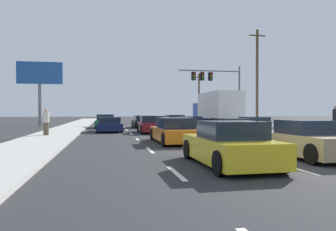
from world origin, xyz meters
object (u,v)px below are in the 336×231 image
car_maroon (152,125)px  pedestrian_near_corner (336,121)px  car_white (254,127)px  pedestrian_mid_block (46,122)px  box_truck (216,108)px  utility_pole_mid (257,77)px  car_green (105,122)px  car_black (143,122)px  car_silver (175,121)px  utility_pole_far (199,96)px  car_red (189,124)px  car_tan (306,141)px  car_gray (229,130)px  car_navy (109,125)px  car_orange (175,131)px  roadside_billboard (40,79)px  car_yellow (229,145)px  traffic_signal_mast (212,80)px

car_maroon → pedestrian_near_corner: 12.33m
car_white → pedestrian_mid_block: size_ratio=2.61×
box_truck → pedestrian_mid_block: size_ratio=4.89×
car_white → car_maroon: bearing=153.3°
utility_pole_mid → pedestrian_mid_block: (-19.34, -10.70, -4.29)m
car_green → car_black: size_ratio=0.99×
pedestrian_near_corner → car_silver: bearing=112.1°
utility_pole_far → car_black: bearing=-119.6°
box_truck → utility_pole_mid: size_ratio=0.80×
car_red → car_tan: 15.18m
car_red → pedestrian_mid_block: pedestrian_mid_block is taller
car_gray → car_tan: 6.92m
car_green → pedestrian_mid_block: size_ratio=2.46×
car_red → car_white: bearing=-52.9°
car_silver → pedestrian_mid_block: size_ratio=2.50×
utility_pole_mid → pedestrian_mid_block: bearing=-151.0°
car_red → car_silver: bearing=87.7°
car_black → car_maroon: size_ratio=1.01×
car_navy → pedestrian_mid_block: bearing=-127.9°
car_navy → car_orange: size_ratio=0.90×
car_silver → car_gray: size_ratio=0.90×
box_truck → pedestrian_mid_block: (-14.14, -8.82, -1.01)m
car_silver → box_truck: 4.57m
car_silver → utility_pole_mid: (8.80, -0.57, 4.68)m
car_black → roadside_billboard: 12.81m
car_navy → utility_pole_far: 31.14m
car_yellow → traffic_signal_mast: size_ratio=0.55×
car_orange → car_white: (6.59, 4.62, -0.03)m
car_gray → pedestrian_mid_block: 11.12m
car_black → utility_pole_far: 24.56m
car_orange → pedestrian_mid_block: size_ratio=2.84×
car_tan → car_orange: bearing=119.0°
car_gray → box_truck: (3.76, 12.77, 1.40)m
car_white → traffic_signal_mast: 15.98m
car_yellow → pedestrian_near_corner: (9.68, 7.69, 0.47)m
car_maroon → traffic_signal_mast: bearing=53.3°
pedestrian_near_corner → box_truck: bearing=101.8°
car_red → car_white: 5.69m
car_black → utility_pole_far: utility_pole_far is taller
box_truck → roadside_billboard: 19.32m
car_silver → car_white: 11.92m
car_maroon → box_truck: size_ratio=0.50×
roadside_billboard → pedestrian_mid_block: 17.09m
car_orange → roadside_billboard: (-10.53, 21.07, 4.52)m
car_red → car_tan: size_ratio=1.11×
pedestrian_near_corner → utility_pole_far: bearing=86.3°
car_yellow → roadside_billboard: (-10.62, 28.20, 4.50)m
car_tan → pedestrian_near_corner: 9.21m
car_tan → car_navy: bearing=112.4°
car_maroon → car_black: bearing=88.5°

